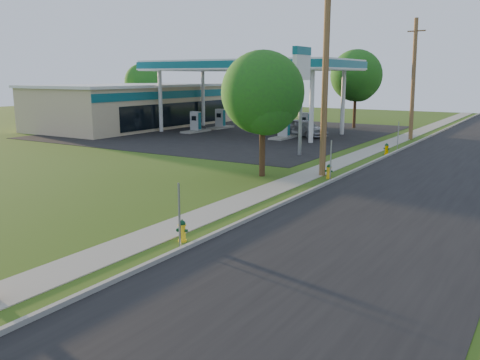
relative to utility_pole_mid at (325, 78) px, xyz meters
name	(u,v)px	position (x,y,z in m)	size (l,w,h in m)	color
ground_plane	(59,297)	(0.60, -17.00, -4.95)	(140.00, 140.00, 0.00)	#345312
road	(378,223)	(5.10, -7.00, -4.94)	(8.00, 120.00, 0.02)	black
curb	(278,206)	(1.10, -7.00, -4.88)	(0.15, 120.00, 0.15)	gray
sidewalk	(240,201)	(-0.65, -7.00, -4.94)	(1.50, 120.00, 0.03)	gray
forecourt	(231,132)	(-15.40, 15.00, -4.94)	(26.00, 28.00, 0.02)	black
utility_pole_mid	(325,78)	(0.00, 0.00, 0.00)	(1.40, 0.32, 9.80)	brown
utility_pole_far	(413,79)	(0.00, 18.00, -0.15)	(1.40, 0.32, 9.50)	brown
sign_post_near	(179,216)	(0.85, -12.80, -3.95)	(0.05, 0.04, 2.00)	gray
sign_post_mid	(331,161)	(0.85, -1.00, -3.95)	(0.05, 0.04, 2.00)	gray
sign_post_far	(398,136)	(0.85, 11.20, -3.95)	(0.05, 0.04, 2.00)	gray
gas_canopy	(249,66)	(-13.40, 15.00, 0.94)	(18.18, 9.18, 6.40)	silver
fuel_pump_nw	(196,124)	(-17.90, 13.00, -4.23)	(1.20, 3.20, 1.90)	gray
fuel_pump_ne	(284,130)	(-8.90, 13.00, -4.23)	(1.20, 3.20, 1.90)	gray
fuel_pump_sw	(220,121)	(-17.90, 17.00, -4.23)	(1.20, 3.20, 1.90)	gray
fuel_pump_se	(304,126)	(-8.90, 17.00, -4.23)	(1.20, 3.20, 1.90)	gray
convenience_store	(141,105)	(-26.38, 15.00, -2.82)	(10.40, 22.40, 4.25)	tan
price_pylon	(302,70)	(-3.90, 5.50, 0.48)	(0.34, 2.04, 6.85)	gray
tree_verge	(264,96)	(-2.50, -1.81, -0.87)	(4.19, 4.19, 6.35)	#392314
tree_lot	(357,78)	(-6.95, 24.58, -0.05)	(5.02, 5.02, 7.61)	#392314
tree_back	(143,83)	(-32.15, 21.71, -0.76)	(4.30, 4.30, 6.51)	#392314
hydrant_near	(182,231)	(0.52, -12.27, -4.60)	(0.37, 0.33, 0.72)	yellow
hydrant_mid	(329,171)	(0.58, -0.53, -4.59)	(0.38, 0.34, 0.75)	yellow
hydrant_far	(387,149)	(0.78, 8.82, -4.57)	(0.40, 0.36, 0.78)	#DFA400
car_silver	(304,128)	(-8.09, 15.16, -4.20)	(1.78, 4.42, 1.51)	#ABAEB2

